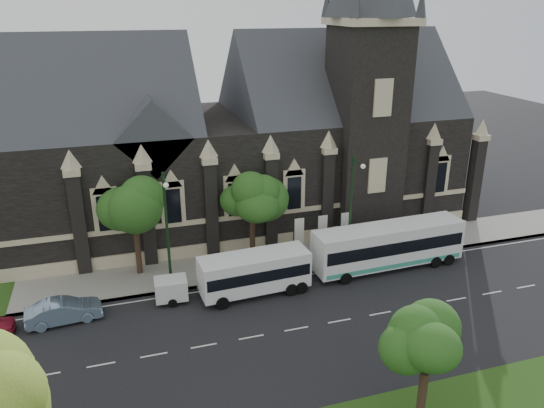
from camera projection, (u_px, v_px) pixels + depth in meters
name	position (u px, v px, depth m)	size (l,w,h in m)	color
ground	(251.00, 337.00, 32.91)	(160.00, 160.00, 0.00)	black
sidewalk	(219.00, 268.00, 41.35)	(80.00, 5.00, 0.15)	gray
museum	(250.00, 136.00, 48.18)	(40.00, 17.70, 29.90)	black
tree_park_near	(5.00, 381.00, 19.51)	(4.42, 4.42, 8.56)	black
tree_park_east	(429.00, 343.00, 24.68)	(3.40, 3.40, 6.28)	black
tree_walk_right	(254.00, 190.00, 41.29)	(4.08, 4.08, 7.80)	black
tree_walk_left	(136.00, 204.00, 38.79)	(3.91, 3.91, 7.64)	black
street_lamp_near	(352.00, 205.00, 40.21)	(0.36, 1.88, 9.00)	black
street_lamp_mid	(167.00, 227.00, 36.29)	(0.36, 1.88, 9.00)	black
banner_flag_left	(297.00, 234.00, 41.85)	(0.90, 0.10, 4.00)	black
banner_flag_center	(321.00, 231.00, 42.41)	(0.90, 0.10, 4.00)	black
banner_flag_right	(343.00, 228.00, 42.97)	(0.90, 0.10, 4.00)	black
tour_coach	(389.00, 245.00, 40.95)	(12.27, 3.19, 3.55)	white
shuttle_bus	(255.00, 271.00, 37.34)	(7.96, 3.13, 3.02)	white
box_trailer	(171.00, 289.00, 36.58)	(3.23, 1.90, 1.71)	silver
sedan	(64.00, 311.00, 34.28)	(1.66, 4.75, 1.57)	#748EA8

